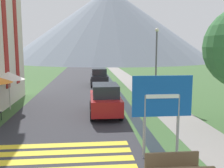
% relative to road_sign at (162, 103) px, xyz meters
% --- Properties ---
extents(ground_plane, '(160.00, 160.00, 0.00)m').
position_rel_road_sign_xyz_m(ground_plane, '(-1.17, 16.48, -1.96)').
color(ground_plane, '#3D6033').
extents(road, '(6.40, 60.00, 0.01)m').
position_rel_road_sign_xyz_m(road, '(-3.67, 26.48, -1.96)').
color(road, '#2D2D33').
rests_on(road, ground_plane).
extents(footpath, '(2.20, 60.00, 0.01)m').
position_rel_road_sign_xyz_m(footpath, '(2.43, 26.48, -1.96)').
color(footpath, gray).
rests_on(footpath, ground_plane).
extents(drainage_channel, '(0.60, 60.00, 0.00)m').
position_rel_road_sign_xyz_m(drainage_channel, '(0.03, 26.48, -1.96)').
color(drainage_channel, black).
rests_on(drainage_channel, ground_plane).
extents(crosswalk_marking, '(5.44, 2.54, 0.01)m').
position_rel_road_sign_xyz_m(crosswalk_marking, '(-3.67, 0.40, -1.95)').
color(crosswalk_marking, yellow).
rests_on(crosswalk_marking, ground_plane).
extents(mountain_distant, '(65.72, 65.72, 23.33)m').
position_rel_road_sign_xyz_m(mountain_distant, '(4.60, 75.36, 9.70)').
color(mountain_distant, gray).
rests_on(mountain_distant, ground_plane).
extents(road_sign, '(2.09, 0.11, 2.92)m').
position_rel_road_sign_xyz_m(road_sign, '(0.00, 0.00, 0.00)').
color(road_sign, gray).
rests_on(road_sign, ground_plane).
extents(parked_car_near, '(1.78, 3.92, 1.82)m').
position_rel_road_sign_xyz_m(parked_car_near, '(-1.57, 5.92, -1.05)').
color(parked_car_near, '#A31919').
rests_on(parked_car_near, ground_plane).
extents(parked_car_far, '(1.79, 4.08, 1.82)m').
position_rel_road_sign_xyz_m(parked_car_far, '(-1.43, 17.54, -1.05)').
color(parked_car_far, black).
rests_on(parked_car_far, ground_plane).
extents(cafe_umbrella_rear_white, '(1.97, 1.97, 2.40)m').
position_rel_road_sign_xyz_m(cafe_umbrella_rear_white, '(-7.49, 7.80, 0.19)').
color(cafe_umbrella_rear_white, '#B7B2A8').
rests_on(cafe_umbrella_rear_white, ground_plane).
extents(streetlamp, '(0.28, 0.28, 5.32)m').
position_rel_road_sign_xyz_m(streetlamp, '(2.49, 9.91, 1.18)').
color(streetlamp, '#515156').
rests_on(streetlamp, ground_plane).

